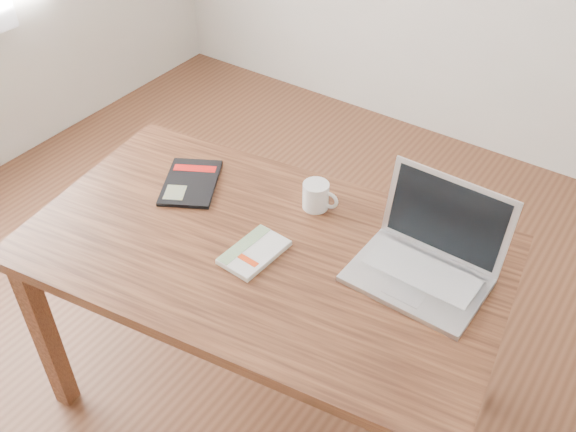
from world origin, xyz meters
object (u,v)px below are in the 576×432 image
Objects in this scene: laptop at (427,257)px; black_guidebook at (191,182)px; white_guidebook at (254,252)px; desk at (264,267)px; coffee_mug at (317,195)px.

black_guidebook is at bearing -173.79° from laptop.
white_guidebook is 0.69× the size of black_guidebook.
desk is at bearing 94.24° from white_guidebook.
laptop is at bearing 13.91° from desk.
white_guidebook is 0.56× the size of laptop.
desk is 0.11m from white_guidebook.
coffee_mug reaches higher than desk.
coffee_mug reaches higher than white_guidebook.
desk is 12.61× the size of coffee_mug.
coffee_mug is at bearing 74.79° from desk.
white_guidebook reaches higher than desk.
white_guidebook is 1.73× the size of coffee_mug.
black_guidebook is at bearing 162.29° from white_guidebook.
coffee_mug is at bearing 87.99° from white_guidebook.
black_guidebook is 2.52× the size of coffee_mug.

